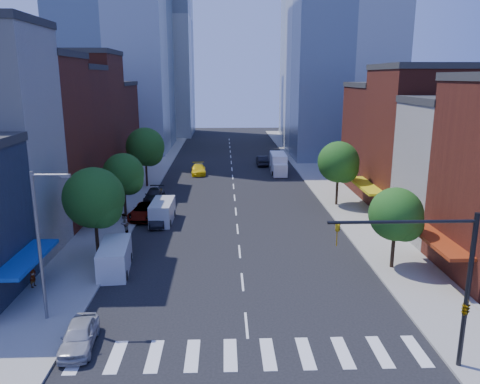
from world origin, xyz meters
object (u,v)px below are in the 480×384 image
(parked_car_second, at_px, (156,218))
(traffic_car_oncoming, at_px, (262,161))
(taxi, at_px, (198,169))
(traffic_car_far, at_px, (264,161))
(parked_car_third, at_px, (145,211))
(cargo_van_far, at_px, (162,212))
(cargo_van_near, at_px, (115,259))
(parked_car_rear, at_px, (154,195))
(pedestrian_near, at_px, (33,276))
(pedestrian_far, at_px, (124,224))
(parked_car_front, at_px, (79,336))
(box_truck, at_px, (278,164))

(parked_car_second, distance_m, traffic_car_oncoming, 34.14)
(taxi, height_order, traffic_car_far, taxi)
(parked_car_third, relative_size, cargo_van_far, 1.07)
(parked_car_second, distance_m, cargo_van_near, 11.51)
(parked_car_rear, relative_size, cargo_van_far, 0.97)
(parked_car_second, xyz_separation_m, traffic_car_oncoming, (13.03, 31.56, 0.11))
(pedestrian_near, bearing_deg, cargo_van_far, -14.48)
(parked_car_third, distance_m, pedestrian_near, 17.16)
(pedestrian_far, bearing_deg, parked_car_front, 10.57)
(pedestrian_near, bearing_deg, cargo_van_near, -51.34)
(parked_car_front, height_order, taxi, taxi)
(parked_car_second, height_order, cargo_van_near, cargo_van_near)
(cargo_van_near, bearing_deg, parked_car_front, -93.52)
(parked_car_third, height_order, cargo_van_far, cargo_van_far)
(traffic_car_oncoming, bearing_deg, box_truck, 105.48)
(cargo_van_far, relative_size, traffic_car_far, 1.32)
(parked_car_front, height_order, cargo_van_far, cargo_van_far)
(cargo_van_near, bearing_deg, box_truck, 60.27)
(pedestrian_far, bearing_deg, parked_car_third, 175.75)
(traffic_car_far, bearing_deg, taxi, 32.04)
(parked_car_front, height_order, pedestrian_far, pedestrian_far)
(parked_car_second, bearing_deg, parked_car_third, 115.59)
(cargo_van_far, bearing_deg, parked_car_front, -93.17)
(parked_car_third, distance_m, traffic_car_far, 33.14)
(parked_car_second, relative_size, pedestrian_far, 2.15)
(parked_car_second, xyz_separation_m, traffic_car_far, (13.29, 31.97, -0.03))
(parked_car_third, xyz_separation_m, pedestrian_near, (-5.00, -16.42, 0.20))
(parked_car_second, xyz_separation_m, parked_car_third, (-1.54, 2.33, 0.07))
(cargo_van_far, bearing_deg, cargo_van_near, -98.10)
(parked_car_third, relative_size, traffic_car_oncoming, 1.12)
(parked_car_rear, height_order, traffic_car_oncoming, traffic_car_oncoming)
(traffic_car_oncoming, bearing_deg, parked_car_second, 66.28)
(cargo_van_far, relative_size, traffic_car_oncoming, 1.04)
(taxi, bearing_deg, parked_car_rear, -109.72)
(parked_car_second, height_order, parked_car_rear, parked_car_rear)
(pedestrian_far, bearing_deg, cargo_van_near, 13.27)
(parked_car_front, distance_m, traffic_car_oncoming, 54.94)
(parked_car_rear, relative_size, traffic_car_far, 1.27)
(box_truck, bearing_deg, parked_car_front, -107.56)
(parked_car_second, distance_m, taxi, 24.91)
(parked_car_second, relative_size, parked_car_rear, 0.85)
(traffic_car_oncoming, xyz_separation_m, box_truck, (1.95, -6.47, 0.58))
(parked_car_front, bearing_deg, traffic_car_oncoming, 70.52)
(traffic_car_far, bearing_deg, parked_car_front, 72.16)
(parked_car_second, xyz_separation_m, cargo_van_far, (0.46, 0.92, 0.38))
(parked_car_rear, distance_m, cargo_van_near, 20.68)
(parked_car_rear, distance_m, box_truck, 22.88)
(parked_car_third, bearing_deg, parked_car_second, -51.14)
(parked_car_third, bearing_deg, taxi, 84.38)
(parked_car_front, xyz_separation_m, parked_car_rear, (-0.35, 30.77, 0.01))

